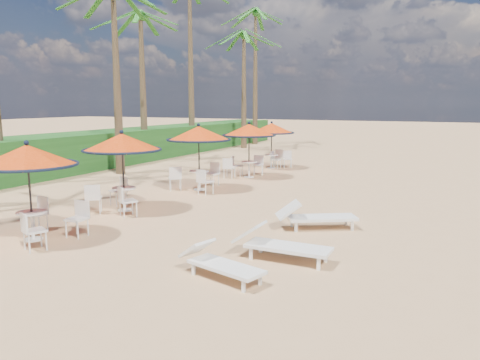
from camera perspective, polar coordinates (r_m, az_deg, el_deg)
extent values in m
plane|color=tan|center=(9.48, -0.68, -11.03)|extent=(160.00, 160.00, 0.00)
cube|color=#194716|center=(25.88, -16.93, 3.65)|extent=(3.00, 40.00, 1.80)
cylinder|color=black|center=(12.31, -24.22, -1.46)|extent=(0.05, 0.05, 2.33)
cone|color=#DB4413|center=(12.18, -24.51, 2.77)|extent=(2.33, 2.33, 0.51)
torus|color=black|center=(12.21, -24.43, 1.68)|extent=(2.33, 2.33, 0.07)
sphere|color=black|center=(12.16, -24.60, 4.14)|extent=(0.12, 0.12, 0.12)
cylinder|color=white|center=(12.40, -24.07, -3.62)|extent=(0.71, 0.71, 0.04)
cylinder|color=white|center=(12.48, -23.97, -5.12)|extent=(0.08, 0.08, 0.71)
cylinder|color=black|center=(14.78, -14.05, 0.90)|extent=(0.05, 0.05, 2.39)
cone|color=#DB4413|center=(14.67, -14.20, 4.52)|extent=(2.39, 2.39, 0.52)
torus|color=black|center=(14.69, -14.16, 3.59)|extent=(2.39, 2.39, 0.07)
sphere|color=black|center=(14.65, -14.25, 5.69)|extent=(0.12, 0.12, 0.12)
cylinder|color=white|center=(14.85, -13.98, -0.96)|extent=(0.73, 0.73, 0.04)
cylinder|color=white|center=(14.92, -13.93, -2.26)|extent=(0.08, 0.08, 0.73)
cylinder|color=black|center=(17.85, -5.02, 2.65)|extent=(0.05, 0.05, 2.44)
cone|color=#DB4413|center=(17.76, -5.06, 5.71)|extent=(2.44, 2.44, 0.53)
torus|color=black|center=(17.78, -5.05, 4.93)|extent=(2.44, 2.44, 0.07)
sphere|color=black|center=(17.74, -5.08, 6.71)|extent=(0.13, 0.13, 0.13)
cylinder|color=white|center=(17.91, -5.00, 1.06)|extent=(0.74, 0.74, 0.04)
cylinder|color=white|center=(17.97, -4.98, -0.04)|extent=(0.08, 0.08, 0.74)
cylinder|color=black|center=(20.81, 1.10, 3.57)|extent=(0.05, 0.05, 2.39)
cone|color=#DB4413|center=(20.73, 1.11, 6.14)|extent=(2.39, 2.39, 0.52)
torus|color=black|center=(20.75, 1.11, 5.48)|extent=(2.39, 2.39, 0.07)
sphere|color=black|center=(20.72, 1.11, 6.97)|extent=(0.12, 0.12, 0.12)
cylinder|color=white|center=(20.86, 1.10, 2.23)|extent=(0.73, 0.73, 0.04)
cylinder|color=white|center=(20.91, 1.10, 1.30)|extent=(0.08, 0.08, 0.73)
cylinder|color=black|center=(23.87, 3.85, 4.18)|extent=(0.05, 0.05, 2.29)
cone|color=#DB4413|center=(23.80, 3.88, 6.33)|extent=(2.29, 2.29, 0.50)
torus|color=black|center=(23.82, 3.87, 5.78)|extent=(2.29, 2.29, 0.07)
sphere|color=black|center=(23.79, 3.88, 7.03)|extent=(0.12, 0.12, 0.12)
cylinder|color=white|center=(23.92, 3.84, 3.06)|extent=(0.70, 0.70, 0.04)
cylinder|color=white|center=(23.95, 3.83, 2.28)|extent=(0.08, 0.08, 0.70)
cube|color=white|center=(8.96, -1.74, -10.52)|extent=(1.66, 0.98, 0.06)
cube|color=white|center=(9.42, -5.25, -8.25)|extent=(0.66, 0.69, 0.39)
cube|color=white|center=(9.01, -1.73, -11.40)|extent=(0.06, 0.06, 0.22)
cube|color=white|center=(10.00, 5.89, -8.17)|extent=(1.80, 0.66, 0.07)
cube|color=white|center=(10.26, 1.15, -6.32)|extent=(0.60, 0.66, 0.45)
cube|color=white|center=(10.05, 5.88, -9.09)|extent=(0.06, 0.06, 0.25)
cube|color=white|center=(12.61, 9.95, -4.55)|extent=(1.90, 1.50, 0.07)
cube|color=white|center=(12.35, 5.90, -3.63)|extent=(0.86, 0.88, 0.45)
cube|color=white|center=(12.65, 9.92, -5.30)|extent=(0.06, 0.06, 0.26)
cone|color=brown|center=(22.58, -14.77, 11.10)|extent=(0.44, 0.44, 8.19)
cone|color=brown|center=(27.30, -11.76, 10.69)|extent=(0.44, 0.44, 8.03)
sphere|color=#1E621C|center=(27.69, -12.05, 19.01)|extent=(0.56, 0.56, 0.56)
cone|color=brown|center=(31.80, -6.01, 13.08)|extent=(0.44, 0.44, 10.75)
cone|color=brown|center=(34.54, 0.48, 10.58)|extent=(0.44, 0.44, 8.04)
sphere|color=#1E621C|center=(34.86, 0.49, 17.20)|extent=(0.56, 0.56, 0.56)
cone|color=brown|center=(37.93, 1.88, 12.09)|extent=(0.44, 0.44, 10.18)
sphere|color=#1E621C|center=(38.50, 1.92, 19.67)|extent=(0.56, 0.56, 0.56)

